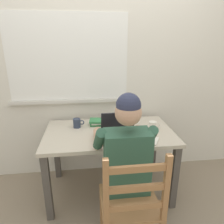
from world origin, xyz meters
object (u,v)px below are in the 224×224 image
seated_person (124,157)px  book_stack_main (98,122)px  computer_mouse (148,137)px  laptop (120,132)px  coffee_mug_white (153,126)px  coffee_mug_spare (128,119)px  coffee_mug_dark (77,123)px  wooden_chair (131,205)px  desk (109,140)px

seated_person → book_stack_main: size_ratio=5.91×
computer_mouse → laptop: bearing=165.4°
seated_person → coffee_mug_white: 0.56m
computer_mouse → coffee_mug_spare: 0.42m
coffee_mug_dark → coffee_mug_spare: size_ratio=1.03×
book_stack_main → laptop: bearing=-60.0°
coffee_mug_dark → coffee_mug_white: bearing=-12.6°
wooden_chair → laptop: bearing=89.1°
laptop → coffee_mug_dark: (-0.40, 0.27, -0.00)m
seated_person → desk: bearing=99.4°
coffee_mug_dark → seated_person: bearing=-56.2°
desk → laptop: bearing=-58.2°
book_stack_main → desk: bearing=-61.4°
coffee_mug_dark → coffee_mug_spare: (0.55, 0.06, -0.00)m
laptop → coffee_mug_white: laptop is taller
coffee_mug_dark → book_stack_main: coffee_mug_dark is taller
wooden_chair → coffee_mug_dark: (-0.39, 0.87, 0.30)m
desk → coffee_mug_dark: 0.38m
seated_person → coffee_mug_dark: bearing=123.8°
seated_person → coffee_mug_spare: 0.67m
desk → wooden_chair: bearing=-84.2°
seated_person → coffee_mug_spare: size_ratio=11.02×
coffee_mug_dark → book_stack_main: (0.22, 0.04, -0.02)m
desk → laptop: 0.22m
computer_mouse → coffee_mug_spare: (-0.10, 0.41, 0.03)m
desk → computer_mouse: (0.34, -0.20, 0.11)m
desk → computer_mouse: 0.41m
coffee_mug_dark → coffee_mug_spare: coffee_mug_dark is taller
computer_mouse → wooden_chair: bearing=-116.8°
book_stack_main → coffee_mug_white: bearing=-21.1°
seated_person → laptop: size_ratio=3.73×
wooden_chair → laptop: (0.01, 0.59, 0.31)m
wooden_chair → coffee_mug_dark: wooden_chair is taller
desk → coffee_mug_spare: (0.24, 0.21, 0.14)m
desk → computer_mouse: bearing=-30.5°
computer_mouse → book_stack_main: size_ratio=0.48×
coffee_mug_dark → book_stack_main: 0.22m
coffee_mug_white → coffee_mug_dark: size_ratio=1.01×
seated_person → wooden_chair: bearing=-90.0°
seated_person → laptop: (0.01, 0.31, 0.08)m
seated_person → laptop: bearing=88.3°
coffee_mug_dark → laptop: bearing=-34.4°
coffee_mug_dark → book_stack_main: bearing=9.4°
laptop → coffee_mug_white: size_ratio=2.83×
coffee_mug_white → book_stack_main: coffee_mug_white is taller
wooden_chair → coffee_mug_white: 0.84m
coffee_mug_dark → wooden_chair: bearing=-65.7°
laptop → coffee_mug_white: (0.36, 0.11, -0.01)m
seated_person → laptop: 0.32m
seated_person → coffee_mug_dark: seated_person is taller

